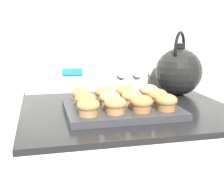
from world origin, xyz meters
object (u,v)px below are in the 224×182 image
object	(u,v)px
muffin_r2_c2	(126,92)
muffin_r0_c2	(142,103)
muffin_r0_c1	(115,105)
muffin_r1_c2	(132,98)
muffin_r1_c3	(157,96)
muffin_r0_c3	(166,102)
muffin_r1_c1	(110,99)
muffin_pan	(122,109)
muffin_r2_c3	(149,92)
muffin_r2_c0	(81,95)
tea_kettle	(179,71)
muffin_r0_c0	(88,107)
muffin_r1_c0	(85,100)
muffin_r2_c1	(105,94)

from	to	relation	value
muffin_r2_c2	muffin_r0_c2	bearing A→B (deg)	-88.46
muffin_r0_c1	muffin_r1_c2	distance (m)	0.12
muffin_r0_c1	muffin_r2_c2	size ratio (longest dim) A/B	1.00
muffin_r1_c3	muffin_r0_c3	bearing A→B (deg)	-91.03
muffin_r0_c2	muffin_r0_c1	bearing A→B (deg)	180.00
muffin_r1_c1	muffin_r1_c3	distance (m)	0.17
muffin_pan	muffin_r2_c2	bearing A→B (deg)	65.50
muffin_r0_c1	muffin_r2_c3	world-z (taller)	same
muffin_r2_c0	tea_kettle	xyz separation A→B (m)	(0.43, 0.13, 0.05)
muffin_pan	muffin_r2_c0	bearing A→B (deg)	145.57
tea_kettle	muffin_r0_c2	bearing A→B (deg)	-131.42
muffin_r1_c2	tea_kettle	bearing A→B (deg)	38.70
muffin_r0_c0	muffin_r1_c2	world-z (taller)	same
muffin_r1_c0	muffin_r1_c2	size ratio (longest dim) A/B	1.00
muffin_r0_c3	muffin_r2_c1	distance (m)	0.23
muffin_r1_c2	muffin_r2_c2	bearing A→B (deg)	89.89
muffin_r0_c0	muffin_r2_c0	xyz separation A→B (m)	(0.00, 0.17, 0.00)
muffin_r0_c1	muffin_r2_c2	world-z (taller)	same
muffin_r1_c2	muffin_r2_c1	world-z (taller)	same
muffin_r0_c2	muffin_r2_c0	size ratio (longest dim) A/B	1.00
muffin_r1_c2	muffin_r2_c1	size ratio (longest dim) A/B	1.00
muffin_r2_c1	muffin_r0_c1	bearing A→B (deg)	-90.55
muffin_r1_c3	muffin_r1_c1	bearing A→B (deg)	179.59
muffin_r0_c2	muffin_r1_c1	world-z (taller)	same
muffin_pan	muffin_r0_c0	size ratio (longest dim) A/B	5.30
muffin_r0_c2	tea_kettle	world-z (taller)	tea_kettle
muffin_pan	muffin_r1_c0	world-z (taller)	muffin_r1_c0
muffin_r2_c3	tea_kettle	distance (m)	0.23
muffin_r0_c0	muffin_r2_c3	distance (m)	0.30
muffin_r1_c3	muffin_r2_c1	world-z (taller)	same
muffin_pan	muffin_r2_c1	bearing A→B (deg)	115.57
muffin_r0_c1	muffin_r1_c0	distance (m)	0.11
muffin_r0_c2	tea_kettle	bearing A→B (deg)	48.58
muffin_r0_c0	muffin_r2_c1	distance (m)	0.19
muffin_r1_c2	muffin_r2_c2	world-z (taller)	same
muffin_r0_c1	muffin_r2_c1	bearing A→B (deg)	89.45
muffin_r2_c3	tea_kettle	xyz separation A→B (m)	(0.18, 0.14, 0.05)
muffin_r1_c2	muffin_r2_c3	bearing A→B (deg)	41.88
muffin_r2_c0	muffin_r2_c2	size ratio (longest dim) A/B	1.00
muffin_r1_c3	tea_kettle	distance (m)	0.29
muffin_r2_c0	muffin_r2_c1	xyz separation A→B (m)	(0.08, -0.00, 0.00)
muffin_r0_c0	muffin_r0_c1	bearing A→B (deg)	3.72
muffin_r2_c1	tea_kettle	size ratio (longest dim) A/B	0.27
muffin_pan	tea_kettle	world-z (taller)	tea_kettle
muffin_r1_c3	muffin_r2_c0	bearing A→B (deg)	161.16
muffin_r1_c3	muffin_r0_c0	bearing A→B (deg)	-161.24
muffin_r2_c1	muffin_r1_c2	bearing A→B (deg)	-45.82
muffin_r1_c0	muffin_r2_c2	size ratio (longest dim) A/B	1.00
muffin_r0_c2	muffin_r1_c2	size ratio (longest dim) A/B	1.00
muffin_r1_c2	muffin_r0_c1	bearing A→B (deg)	-133.95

